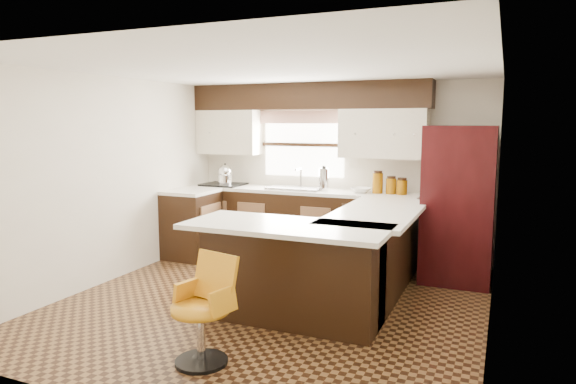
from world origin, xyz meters
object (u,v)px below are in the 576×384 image
at_px(peninsula_long, 372,255).
at_px(bar_chair, 200,311).
at_px(refrigerator, 458,204).
at_px(peninsula_return, 292,274).

distance_m(peninsula_long, bar_chair, 2.23).
height_order(refrigerator, bar_chair, refrigerator).
bearing_deg(refrigerator, peninsula_long, -130.04).
xyz_separation_m(refrigerator, bar_chair, (-1.63, -3.00, -0.49)).
bearing_deg(peninsula_return, peninsula_long, 61.70).
relative_size(peninsula_return, bar_chair, 1.95).
bearing_deg(refrigerator, bar_chair, -118.48).
height_order(peninsula_return, bar_chair, peninsula_return).
bearing_deg(peninsula_long, bar_chair, -112.17).
bearing_deg(peninsula_return, refrigerator, 55.53).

